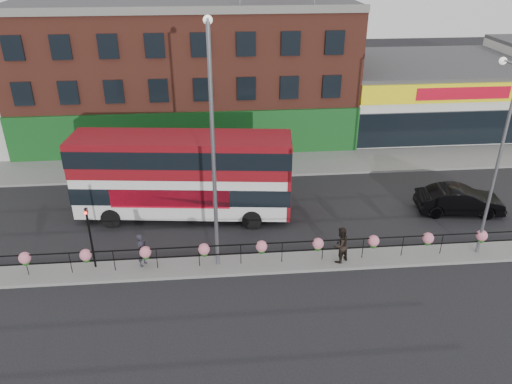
{
  "coord_description": "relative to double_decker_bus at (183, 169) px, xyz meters",
  "views": [
    {
      "loc": [
        -2.05,
        -20.0,
        14.25
      ],
      "look_at": [
        0.0,
        3.0,
        2.5
      ],
      "focal_mm": 35.0,
      "sensor_mm": 36.0,
      "label": 1
    }
  ],
  "objects": [
    {
      "name": "ground",
      "position": [
        3.84,
        -5.27,
        -2.97
      ],
      "size": [
        120.0,
        120.0,
        0.0
      ],
      "primitive_type": "plane",
      "color": "black",
      "rests_on": "ground"
    },
    {
      "name": "north_pavement",
      "position": [
        3.84,
        6.73,
        -2.9
      ],
      "size": [
        60.0,
        4.0,
        0.15
      ],
      "primitive_type": "cube",
      "color": "slate",
      "rests_on": "ground"
    },
    {
      "name": "median",
      "position": [
        3.84,
        -5.27,
        -2.9
      ],
      "size": [
        60.0,
        1.6,
        0.15
      ],
      "primitive_type": "cube",
      "color": "slate",
      "rests_on": "ground"
    },
    {
      "name": "brick_building",
      "position": [
        -0.16,
        14.69,
        2.15
      ],
      "size": [
        25.0,
        12.21,
        10.3
      ],
      "color": "brown",
      "rests_on": "ground"
    },
    {
      "name": "supermarket",
      "position": [
        19.84,
        14.64,
        -0.32
      ],
      "size": [
        15.0,
        12.25,
        5.3
      ],
      "color": "silver",
      "rests_on": "ground"
    },
    {
      "name": "median_railing",
      "position": [
        3.84,
        -5.27,
        -1.93
      ],
      "size": [
        30.04,
        0.56,
        1.23
      ],
      "color": "black",
      "rests_on": "median"
    },
    {
      "name": "double_decker_bus",
      "position": [
        0.0,
        0.0,
        0.0
      ],
      "size": [
        12.19,
        4.11,
        4.84
      ],
      "color": "silver",
      "rests_on": "ground"
    },
    {
      "name": "car",
      "position": [
        15.73,
        -1.04,
        -2.17
      ],
      "size": [
        2.99,
        5.32,
        1.6
      ],
      "primitive_type": "imported",
      "rotation": [
        0.0,
        0.0,
        1.44
      ],
      "color": "black",
      "rests_on": "ground"
    },
    {
      "name": "pedestrian_a",
      "position": [
        -1.87,
        -4.92,
        -1.97
      ],
      "size": [
        0.93,
        0.88,
        1.7
      ],
      "primitive_type": "imported",
      "rotation": [
        0.0,
        0.0,
        1.14
      ],
      "color": "#20202A",
      "rests_on": "median"
    },
    {
      "name": "pedestrian_b",
      "position": [
        7.64,
        -5.46,
        -1.89
      ],
      "size": [
        1.53,
        1.51,
        1.86
      ],
      "primitive_type": "imported",
      "rotation": [
        0.0,
        0.0,
        3.68
      ],
      "color": "black",
      "rests_on": "median"
    },
    {
      "name": "lamp_column_west",
      "position": [
        1.72,
        -4.87,
        3.87
      ],
      "size": [
        0.41,
        1.98,
        11.29
      ],
      "color": "slate",
      "rests_on": "median"
    },
    {
      "name": "lamp_column_east",
      "position": [
        14.75,
        -5.07,
        2.76
      ],
      "size": [
        0.34,
        1.65,
        9.42
      ],
      "color": "slate",
      "rests_on": "median"
    },
    {
      "name": "traffic_light_median",
      "position": [
        -4.16,
        -4.87,
        -0.5
      ],
      "size": [
        0.15,
        0.28,
        3.65
      ],
      "color": "black",
      "rests_on": "median"
    }
  ]
}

